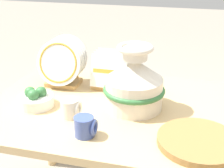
# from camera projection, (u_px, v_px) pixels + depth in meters

# --- Properties ---
(display_table) EXTENTS (1.17, 0.84, 0.72)m
(display_table) POSITION_uv_depth(u_px,v_px,m) (112.00, 122.00, 1.51)
(display_table) COLOR tan
(display_table) RESTS_ON ground_plane
(ceramic_vase) EXTENTS (0.28, 0.28, 0.30)m
(ceramic_vase) POSITION_uv_depth(u_px,v_px,m) (134.00, 83.00, 1.40)
(ceramic_vase) COLOR silver
(ceramic_vase) RESTS_ON display_table
(dish_rack_round_plates) EXTENTS (0.24, 0.18, 0.26)m
(dish_rack_round_plates) POSITION_uv_depth(u_px,v_px,m) (62.00, 64.00, 1.64)
(dish_rack_round_plates) COLOR tan
(dish_rack_round_plates) RESTS_ON display_table
(dish_rack_square_plates) EXTENTS (0.17, 0.16, 0.19)m
(dish_rack_square_plates) POSITION_uv_depth(u_px,v_px,m) (110.00, 74.00, 1.64)
(dish_rack_square_plates) COLOR tan
(dish_rack_square_plates) RESTS_ON display_table
(wicker_charger_stack) EXTENTS (0.31, 0.31, 0.03)m
(wicker_charger_stack) POSITION_uv_depth(u_px,v_px,m) (199.00, 141.00, 1.17)
(wicker_charger_stack) COLOR olive
(wicker_charger_stack) RESTS_ON display_table
(mug_cobalt_glaze) EXTENTS (0.09, 0.08, 0.08)m
(mug_cobalt_glaze) POSITION_uv_depth(u_px,v_px,m) (85.00, 127.00, 1.22)
(mug_cobalt_glaze) COLOR #42569E
(mug_cobalt_glaze) RESTS_ON display_table
(mug_cream_glaze) EXTENTS (0.09, 0.08, 0.08)m
(mug_cream_glaze) POSITION_uv_depth(u_px,v_px,m) (71.00, 108.00, 1.36)
(mug_cream_glaze) COLOR silver
(mug_cream_glaze) RESTS_ON display_table
(fruit_bowl) EXTENTS (0.17, 0.17, 0.09)m
(fruit_bowl) POSITION_uv_depth(u_px,v_px,m) (36.00, 99.00, 1.45)
(fruit_bowl) COLOR white
(fruit_bowl) RESTS_ON display_table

